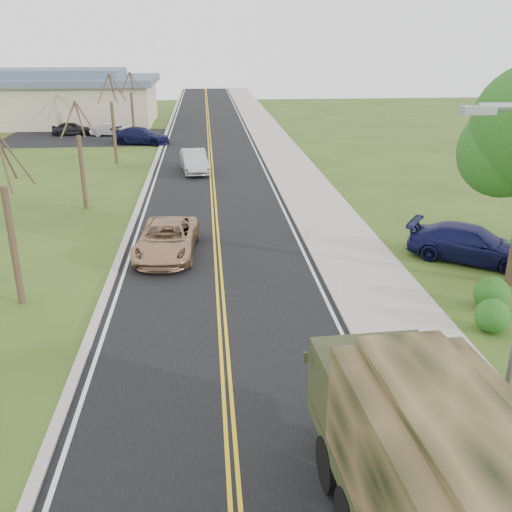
{
  "coord_description": "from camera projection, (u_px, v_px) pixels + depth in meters",
  "views": [
    {
      "loc": [
        -0.37,
        -8.88,
        8.76
      ],
      "look_at": [
        1.23,
        9.18,
        1.8
      ],
      "focal_mm": 40.0,
      "sensor_mm": 36.0,
      "label": 1
    }
  ],
  "objects": [
    {
      "name": "commercial_building",
      "position": [
        58.0,
        98.0,
        61.2
      ],
      "size": [
        25.5,
        21.5,
        5.65
      ],
      "color": "tan",
      "rests_on": "ground"
    },
    {
      "name": "road",
      "position": [
        210.0,
        147.0,
        48.62
      ],
      "size": [
        8.0,
        120.0,
        0.01
      ],
      "primitive_type": "cube",
      "color": "black",
      "rests_on": "ground"
    },
    {
      "name": "pickup_navy",
      "position": [
        471.0,
        244.0,
        23.66
      ],
      "size": [
        5.44,
        4.59,
        1.49
      ],
      "primitive_type": "imported",
      "rotation": [
        0.0,
        0.0,
        0.98
      ],
      "color": "#10123C",
      "rests_on": "ground"
    },
    {
      "name": "military_truck",
      "position": [
        438.0,
        479.0,
        9.22
      ],
      "size": [
        2.94,
        7.41,
        3.63
      ],
      "rotation": [
        0.0,
        0.0,
        0.06
      ],
      "color": "black",
      "rests_on": "ground"
    },
    {
      "name": "bare_tree_c",
      "position": [
        113.0,
        125.0,
        41.48
      ],
      "size": [
        2.04,
        2.39,
        6.42
      ],
      "color": "#38281C",
      "rests_on": "ground"
    },
    {
      "name": "lot_car_silver",
      "position": [
        111.0,
        129.0,
        54.05
      ],
      "size": [
        3.95,
        1.61,
        1.27
      ],
      "primitive_type": "imported",
      "rotation": [
        0.0,
        0.0,
        1.5
      ],
      "color": "silver",
      "rests_on": "ground"
    },
    {
      "name": "sedan_silver",
      "position": [
        194.0,
        161.0,
        39.39
      ],
      "size": [
        2.16,
        4.79,
        1.52
      ],
      "primitive_type": "imported",
      "rotation": [
        0.0,
        0.0,
        0.12
      ],
      "color": "#A5A5AA",
      "rests_on": "ground"
    },
    {
      "name": "bare_tree_a",
      "position": [
        11.0,
        232.0,
        19.21
      ],
      "size": [
        1.93,
        2.26,
        6.08
      ],
      "color": "#38281C",
      "rests_on": "ground"
    },
    {
      "name": "suv_champagne",
      "position": [
        167.0,
        239.0,
        24.31
      ],
      "size": [
        2.81,
        5.38,
        1.45
      ],
      "primitive_type": "imported",
      "rotation": [
        0.0,
        0.0,
        -0.08
      ],
      "color": "tan",
      "rests_on": "ground"
    },
    {
      "name": "curb_right",
      "position": [
        258.0,
        146.0,
        48.95
      ],
      "size": [
        0.3,
        120.0,
        0.12
      ],
      "primitive_type": "cube",
      "color": "#9E998E",
      "rests_on": "ground"
    },
    {
      "name": "lot_car_dark",
      "position": [
        72.0,
        129.0,
        54.41
      ],
      "size": [
        3.89,
        1.9,
        1.28
      ],
      "primitive_type": "imported",
      "rotation": [
        0.0,
        0.0,
        1.68
      ],
      "color": "black",
      "rests_on": "ground"
    },
    {
      "name": "ground",
      "position": [
        235.0,
        505.0,
        11.43
      ],
      "size": [
        160.0,
        160.0,
        0.0
      ],
      "primitive_type": "plane",
      "color": "#334717",
      "rests_on": "ground"
    },
    {
      "name": "bare_tree_b",
      "position": [
        81.0,
        163.0,
        30.42
      ],
      "size": [
        1.83,
        2.14,
        5.73
      ],
      "color": "#38281C",
      "rests_on": "ground"
    },
    {
      "name": "bare_tree_d",
      "position": [
        132.0,
        109.0,
        52.71
      ],
      "size": [
        1.88,
        2.2,
        5.91
      ],
      "color": "#38281C",
      "rests_on": "ground"
    },
    {
      "name": "curb_left",
      "position": [
        161.0,
        148.0,
        48.27
      ],
      "size": [
        0.3,
        120.0,
        0.1
      ],
      "primitive_type": "cube",
      "color": "#9E998E",
      "rests_on": "ground"
    },
    {
      "name": "sidewalk_right",
      "position": [
        278.0,
        146.0,
        49.09
      ],
      "size": [
        3.2,
        120.0,
        0.1
      ],
      "primitive_type": "cube",
      "color": "#9E998E",
      "rests_on": "ground"
    },
    {
      "name": "lot_car_navy",
      "position": [
        141.0,
        136.0,
        49.81
      ],
      "size": [
        5.37,
        3.42,
        1.45
      ],
      "primitive_type": "imported",
      "rotation": [
        0.0,
        0.0,
        1.27
      ],
      "color": "black",
      "rests_on": "ground"
    }
  ]
}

